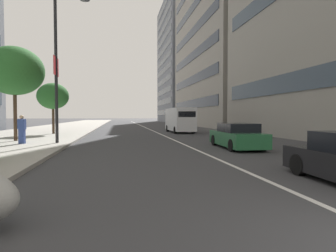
{
  "coord_description": "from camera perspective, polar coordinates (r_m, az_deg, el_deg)",
  "views": [
    {
      "loc": [
        -2.19,
        3.96,
        1.77
      ],
      "look_at": [
        12.43,
        1.37,
        1.23
      ],
      "focal_mm": 29.77,
      "sensor_mm": 36.0,
      "label": 1
    }
  ],
  "objects": [
    {
      "name": "sidewalk_right_plaza",
      "position": [
        33.17,
        -23.63,
        -1.01
      ],
      "size": [
        160.0,
        9.93,
        0.15
      ],
      "primitive_type": "cube",
      "color": "#A39E93",
      "rests_on": "ground"
    },
    {
      "name": "lane_centre_stripe",
      "position": [
        37.44,
        -3.96,
        -0.61
      ],
      "size": [
        110.0,
        0.16,
        0.01
      ],
      "primitive_type": "cube",
      "color": "silver",
      "rests_on": "ground"
    },
    {
      "name": "car_lead_in_lane",
      "position": [
        15.73,
        13.91,
        -2.07
      ],
      "size": [
        4.59,
        2.0,
        1.36
      ],
      "rotation": [
        0.0,
        0.0,
        -0.05
      ],
      "color": "#236038",
      "rests_on": "ground"
    },
    {
      "name": "delivery_van_ahead",
      "position": [
        29.69,
        2.43,
        1.35
      ],
      "size": [
        5.96,
        2.19,
        2.59
      ],
      "rotation": [
        0.0,
        0.0,
        0.02
      ],
      "color": "silver",
      "rests_on": "ground"
    },
    {
      "name": "street_lamp_with_banners",
      "position": [
        18.19,
        -21.14,
        13.12
      ],
      "size": [
        1.26,
        2.08,
        8.74
      ],
      "color": "#232326",
      "rests_on": "sidewalk_right_plaza"
    },
    {
      "name": "street_tree_mid_sidewalk",
      "position": [
        20.76,
        -28.93,
        9.81
      ],
      "size": [
        3.65,
        3.65,
        6.06
      ],
      "color": "#473323",
      "rests_on": "sidewalk_right_plaza"
    },
    {
      "name": "street_tree_by_lamp_post",
      "position": [
        27.32,
        -22.49,
        5.65
      ],
      "size": [
        2.76,
        2.76,
        4.57
      ],
      "color": "#473323",
      "rests_on": "sidewalk_right_plaza"
    },
    {
      "name": "pedestrian_on_plaza",
      "position": [
        18.3,
        -27.74,
        -0.6
      ],
      "size": [
        0.32,
        0.43,
        1.66
      ],
      "rotation": [
        0.0,
        0.0,
        6.13
      ],
      "color": "#33478C",
      "rests_on": "sidewalk_right_plaza"
    },
    {
      "name": "office_tower_near_left",
      "position": [
        84.04,
        6.57,
        12.73
      ],
      "size": [
        26.52,
        21.68,
        34.61
      ],
      "color": "slate",
      "rests_on": "ground"
    }
  ]
}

